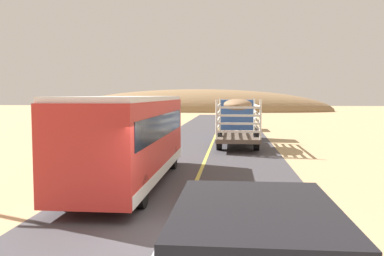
% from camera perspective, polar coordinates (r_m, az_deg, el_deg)
% --- Properties ---
extents(ground_plane, '(240.00, 240.00, 0.00)m').
position_cam_1_polar(ground_plane, '(10.03, -2.49, -14.55)').
color(ground_plane, tan).
extents(road_surface, '(8.00, 120.00, 0.02)m').
position_cam_1_polar(road_surface, '(10.03, -2.49, -14.49)').
color(road_surface, '#423F44').
rests_on(road_surface, ground).
extents(road_centre_line, '(0.16, 117.60, 0.00)m').
position_cam_1_polar(road_centre_line, '(10.03, -2.49, -14.43)').
color(road_centre_line, '#D8CC4C').
rests_on(road_centre_line, road_surface).
extents(livestock_truck, '(2.53, 9.70, 3.02)m').
position_cam_1_polar(livestock_truck, '(29.30, 6.15, 1.58)').
color(livestock_truck, '#3359A5').
rests_on(livestock_truck, road_surface).
extents(bus, '(2.54, 10.00, 3.21)m').
position_cam_1_polar(bus, '(15.45, -8.43, -1.22)').
color(bus, red).
rests_on(bus, road_surface).
extents(car_far, '(1.90, 4.62, 1.93)m').
position_cam_1_polar(car_far, '(40.10, 6.21, 1.35)').
color(car_far, '#8C7259').
rests_on(car_far, road_surface).
extents(boulder_near_shoulder, '(0.74, 0.85, 0.52)m').
position_cam_1_polar(boulder_near_shoulder, '(45.99, -13.38, 0.63)').
color(boulder_near_shoulder, '#84705B').
rests_on(boulder_near_shoulder, ground).
extents(distant_hill, '(55.05, 16.78, 8.92)m').
position_cam_1_polar(distant_hill, '(85.74, 0.68, 2.32)').
color(distant_hill, '#8D6E4C').
rests_on(distant_hill, ground).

